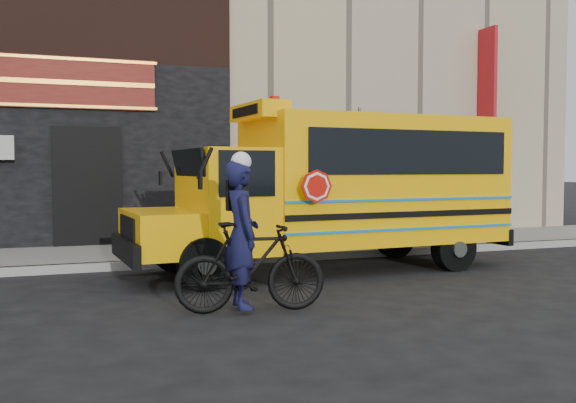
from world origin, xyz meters
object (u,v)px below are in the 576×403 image
at_px(school_bus, 341,186).
at_px(sign_pole, 360,175).
at_px(bicycle, 251,267).
at_px(cyclist, 241,238).

relative_size(school_bus, sign_pole, 2.29).
bearing_deg(school_bus, bicycle, -132.61).
bearing_deg(sign_pole, school_bus, -127.60).
bearing_deg(sign_pole, bicycle, -131.05).
xyz_separation_m(school_bus, bicycle, (-2.53, -2.75, -0.93)).
xyz_separation_m(sign_pole, bicycle, (-3.57, -4.10, -1.12)).
distance_m(sign_pole, cyclist, 5.50).
bearing_deg(bicycle, cyclist, 59.43).
relative_size(school_bus, cyclist, 3.74).
distance_m(school_bus, cyclist, 3.79).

